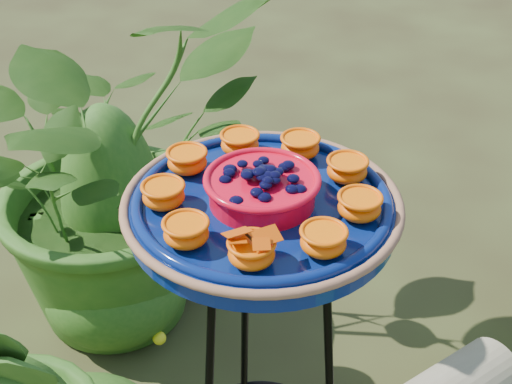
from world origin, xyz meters
TOP-DOWN VIEW (x-y plane):
  - tripod_stand at (-0.14, -0.10)m, footprint 0.41×0.41m
  - feeder_dish at (-0.14, -0.10)m, footprint 0.57×0.57m
  - shrub_back_left at (-0.69, 0.56)m, footprint 1.15×1.19m

SIDE VIEW (x-z plane):
  - shrub_back_left at x=-0.69m, z-range 0.00..1.00m
  - tripod_stand at x=-0.14m, z-range 0.09..0.94m
  - feeder_dish at x=-0.14m, z-range 0.84..0.94m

